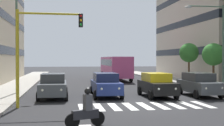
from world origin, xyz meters
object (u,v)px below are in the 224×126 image
object	(u,v)px
car_1	(157,85)
street_lamp_left	(217,37)
car_3	(53,86)
street_lamp_right	(22,31)
street_tree_1	(213,55)
car_0	(199,84)
street_tree_2	(189,53)
bus_behind_traffic	(115,66)
traffic_light_gantry	(36,43)
motorcycle_with_rider	(86,111)
car_2	(106,84)

from	to	relation	value
car_1	street_lamp_left	bearing A→B (deg)	-161.85
car_3	street_lamp_right	bearing A→B (deg)	-46.26
street_lamp_right	street_tree_1	distance (m)	17.05
car_3	street_tree_1	world-z (taller)	street_tree_1
car_0	street_tree_2	size ratio (longest dim) A/B	1.02
car_3	bus_behind_traffic	xyz separation A→B (m)	(-7.36, -16.99, 0.97)
car_0	street_lamp_left	world-z (taller)	street_lamp_left
car_1	street_lamp_left	world-z (taller)	street_lamp_left
bus_behind_traffic	traffic_light_gantry	world-z (taller)	traffic_light_gantry
street_lamp_left	bus_behind_traffic	bearing A→B (deg)	-70.07
street_tree_1	street_tree_2	size ratio (longest dim) A/B	0.93
street_lamp_right	street_tree_2	size ratio (longest dim) A/B	1.82
street_tree_1	car_0	bearing A→B (deg)	53.06
car_0	street_lamp_left	bearing A→B (deg)	-141.35
car_0	street_lamp_right	xyz separation A→B (m)	(13.00, -3.07, 4.03)
car_1	car_0	bearing A→B (deg)	178.31
bus_behind_traffic	motorcycle_with_rider	size ratio (longest dim) A/B	6.40
car_3	street_lamp_left	distance (m)	13.57
car_1	street_lamp_left	xyz separation A→B (m)	(-5.65, -1.85, 3.60)
bus_behind_traffic	traffic_light_gantry	bearing A→B (deg)	68.71
motorcycle_with_rider	bus_behind_traffic	bearing A→B (deg)	-102.38
car_1	bus_behind_traffic	bearing A→B (deg)	-90.00
street_tree_1	street_tree_2	bearing A→B (deg)	-91.80
car_0	street_tree_1	bearing A→B (deg)	-126.94
car_2	bus_behind_traffic	bearing A→B (deg)	-102.21
motorcycle_with_rider	traffic_light_gantry	distance (m)	6.54
car_2	car_3	distance (m)	3.74
car_1	car_2	size ratio (longest dim) A/B	1.00
bus_behind_traffic	street_lamp_right	bearing A→B (deg)	55.91
bus_behind_traffic	motorcycle_with_rider	world-z (taller)	bus_behind_traffic
car_2	street_tree_2	distance (m)	15.11
street_tree_2	street_tree_1	bearing A→B (deg)	88.20
street_tree_1	street_tree_2	world-z (taller)	street_tree_2
car_0	motorcycle_with_rider	world-z (taller)	car_0
car_0	car_3	bearing A→B (deg)	-2.89
car_1	motorcycle_with_rider	bearing A→B (deg)	56.70
bus_behind_traffic	street_lamp_left	size ratio (longest dim) A/B	1.50
car_0	car_1	size ratio (longest dim) A/B	1.00
car_2	bus_behind_traffic	xyz separation A→B (m)	(-3.62, -16.75, 0.97)
street_lamp_left	car_2	bearing A→B (deg)	7.16
bus_behind_traffic	street_tree_2	bearing A→B (deg)	137.84
car_2	car_3	world-z (taller)	same
street_lamp_right	street_tree_1	size ratio (longest dim) A/B	1.96
car_3	street_tree_2	xyz separation A→B (m)	(-14.59, -10.44, 2.53)
traffic_light_gantry	car_0	bearing A→B (deg)	-163.51
car_0	car_1	distance (m)	3.22
street_lamp_left	street_lamp_right	bearing A→B (deg)	-4.17
bus_behind_traffic	street_lamp_left	bearing A→B (deg)	109.93
car_1	motorcycle_with_rider	xyz separation A→B (m)	(5.75, 8.76, -0.24)
street_tree_2	car_1	bearing A→B (deg)	56.38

